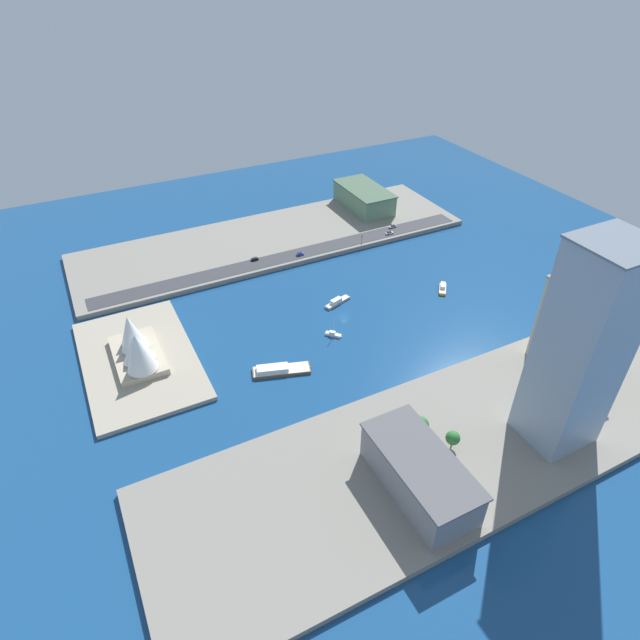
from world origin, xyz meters
TOP-DOWN VIEW (x-y plane):
  - ground_plane at (0.00, 0.00)m, footprint 440.00×440.00m
  - quay_west at (-91.47, 0.00)m, footprint 70.00×240.00m
  - quay_east at (91.47, 0.00)m, footprint 70.00×240.00m
  - peninsula_point at (11.78, 98.74)m, footprint 79.41×47.68m
  - road_strip at (64.76, 0.00)m, footprint 12.26×228.00m
  - yacht_sleek_gray at (12.04, -2.66)m, footprint 7.96×16.60m
  - sailboat_small_white at (-11.14, 11.97)m, footprint 7.52×6.96m
  - barge_flat_brown at (-23.31, 45.49)m, footprint 14.54×26.41m
  - water_taxi_orange at (-2.36, -59.33)m, footprint 10.50×9.52m
  - tower_tall_glass at (-104.19, -32.29)m, footprint 22.90×24.54m
  - warehouse_low_gray at (-102.13, 28.00)m, footprint 44.96×20.66m
  - office_block_beige at (-74.28, -71.30)m, footprint 19.83×28.67m
  - terminal_long_green at (104.15, -72.82)m, footprint 46.57×24.20m
  - van_white at (61.87, -66.61)m, footprint 1.91×5.03m
  - suv_black at (69.17, 20.76)m, footprint 2.07×4.26m
  - hatchback_blue at (62.67, -5.03)m, footprint 2.07×4.34m
  - sedan_silver at (68.50, -73.38)m, footprint 1.95×5.24m
  - traffic_light_waterfront at (57.09, -43.63)m, footprint 0.36×0.36m
  - opera_landmark at (9.97, 98.74)m, footprint 36.27×20.47m
  - park_tree_cluster at (-88.79, 14.49)m, footprint 17.28×22.36m

SIDE VIEW (x-z plane):
  - ground_plane at x=0.00m, z-range 0.00..0.00m
  - sailboat_small_white at x=-11.14m, z-range -4.20..6.08m
  - peninsula_point at x=11.78m, z-range 0.00..2.00m
  - water_taxi_orange at x=-2.36m, z-range -0.38..2.69m
  - yacht_sleek_gray at x=12.04m, z-range -0.43..2.76m
  - barge_flat_brown at x=-23.31m, z-range -0.38..2.90m
  - quay_west at x=-91.47m, z-range 0.00..2.68m
  - quay_east at x=91.47m, z-range 0.00..2.68m
  - road_strip at x=64.76m, z-range 2.68..2.83m
  - sedan_silver at x=68.50m, z-range 2.82..4.32m
  - van_white at x=61.87m, z-range 2.82..4.35m
  - suv_black at x=69.17m, z-range 2.81..4.40m
  - hatchback_blue at x=62.67m, z-range 2.80..4.51m
  - traffic_light_waterfront at x=57.09m, z-range 3.77..10.27m
  - park_tree_cluster at x=-88.79m, z-range 3.53..13.27m
  - terminal_long_green at x=104.15m, z-range 2.71..16.73m
  - warehouse_low_gray at x=-102.13m, z-range 2.71..18.14m
  - opera_landmark at x=9.97m, z-range 0.07..21.25m
  - office_block_beige at x=-74.28m, z-range 2.71..43.67m
  - tower_tall_glass at x=-104.19m, z-range 2.71..83.65m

